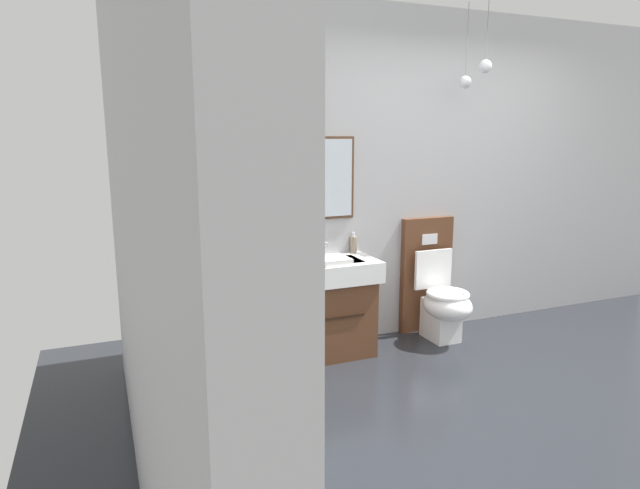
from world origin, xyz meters
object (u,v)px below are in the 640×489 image
(toothbrush_cup, at_px, (162,262))
(folded_hand_towel, at_px, (335,261))
(toilet, at_px, (436,293))
(soap_dispenser, at_px, (353,244))
(vanity_sink_left, at_px, (204,321))
(vanity_sink_right, at_px, (332,304))

(toothbrush_cup, relative_size, folded_hand_towel, 0.93)
(toilet, distance_m, soap_dispenser, 0.85)
(soap_dispenser, bearing_deg, vanity_sink_left, -172.09)
(toilet, height_order, folded_hand_towel, toilet)
(vanity_sink_left, distance_m, toilet, 1.96)
(vanity_sink_right, bearing_deg, vanity_sink_left, 180.00)
(toothbrush_cup, bearing_deg, vanity_sink_right, -7.54)
(toothbrush_cup, relative_size, soap_dispenser, 1.23)
(toilet, bearing_deg, vanity_sink_right, -179.81)
(vanity_sink_left, xyz_separation_m, soap_dispenser, (1.25, 0.17, 0.43))
(vanity_sink_right, height_order, toilet, toilet)
(toilet, bearing_deg, vanity_sink_left, -179.91)
(soap_dispenser, height_order, folded_hand_towel, soap_dispenser)
(vanity_sink_left, height_order, vanity_sink_right, same)
(toilet, xyz_separation_m, folded_hand_towel, (-1.00, -0.15, 0.40))
(toilet, height_order, soap_dispenser, toilet)
(vanity_sink_right, height_order, soap_dispenser, soap_dispenser)
(vanity_sink_left, bearing_deg, toothbrush_cup, 146.61)
(vanity_sink_left, bearing_deg, toilet, 0.09)
(toothbrush_cup, bearing_deg, vanity_sink_left, -33.39)
(toothbrush_cup, distance_m, soap_dispenser, 1.50)
(vanity_sink_right, bearing_deg, soap_dispenser, 33.82)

